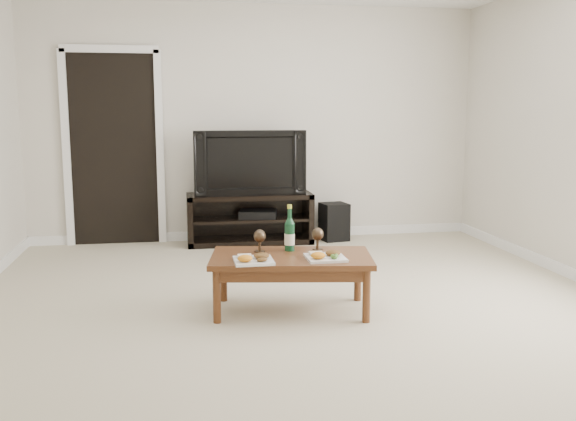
# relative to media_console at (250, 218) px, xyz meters

# --- Properties ---
(floor) EXTENTS (5.50, 5.50, 0.00)m
(floor) POSITION_rel_media_console_xyz_m (0.11, -2.50, -0.28)
(floor) COLOR beige
(floor) RESTS_ON ground
(back_wall) EXTENTS (5.00, 0.04, 2.60)m
(back_wall) POSITION_rel_media_console_xyz_m (0.11, 0.27, 1.02)
(back_wall) COLOR silver
(back_wall) RESTS_ON ground
(doorway) EXTENTS (0.90, 0.02, 2.05)m
(doorway) POSITION_rel_media_console_xyz_m (-1.44, 0.24, 0.75)
(doorway) COLOR black
(doorway) RESTS_ON ground
(media_console) EXTENTS (1.36, 0.45, 0.55)m
(media_console) POSITION_rel_media_console_xyz_m (0.00, 0.00, 0.00)
(media_console) COLOR black
(media_console) RESTS_ON ground
(television) EXTENTS (1.20, 0.16, 0.69)m
(television) POSITION_rel_media_console_xyz_m (0.00, 0.00, 0.62)
(television) COLOR black
(television) RESTS_ON media_console
(av_receiver) EXTENTS (0.45, 0.37, 0.08)m
(av_receiver) POSITION_rel_media_console_xyz_m (0.09, -0.01, 0.05)
(av_receiver) COLOR black
(av_receiver) RESTS_ON media_console
(subwoofer) EXTENTS (0.32, 0.32, 0.42)m
(subwoofer) POSITION_rel_media_console_xyz_m (0.95, 0.00, -0.07)
(subwoofer) COLOR black
(subwoofer) RESTS_ON ground
(coffee_table) EXTENTS (1.25, 0.81, 0.42)m
(coffee_table) POSITION_rel_media_console_xyz_m (0.03, -2.43, -0.07)
(coffee_table) COLOR #582F18
(coffee_table) RESTS_ON ground
(plate_left) EXTENTS (0.27, 0.27, 0.07)m
(plate_left) POSITION_rel_media_console_xyz_m (-0.26, -2.59, 0.18)
(plate_left) COLOR white
(plate_left) RESTS_ON coffee_table
(plate_right) EXTENTS (0.27, 0.27, 0.07)m
(plate_right) POSITION_rel_media_console_xyz_m (0.25, -2.59, 0.18)
(plate_right) COLOR white
(plate_right) RESTS_ON coffee_table
(wine_bottle) EXTENTS (0.07, 0.07, 0.35)m
(wine_bottle) POSITION_rel_media_console_xyz_m (0.05, -2.27, 0.32)
(wine_bottle) COLOR #0F381E
(wine_bottle) RESTS_ON coffee_table
(goblet_left) EXTENTS (0.09, 0.09, 0.17)m
(goblet_left) POSITION_rel_media_console_xyz_m (-0.18, -2.28, 0.23)
(goblet_left) COLOR #3B2D20
(goblet_left) RESTS_ON coffee_table
(goblet_right) EXTENTS (0.09, 0.09, 0.17)m
(goblet_right) POSITION_rel_media_console_xyz_m (0.26, -2.28, 0.23)
(goblet_right) COLOR #3B2D20
(goblet_right) RESTS_ON coffee_table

